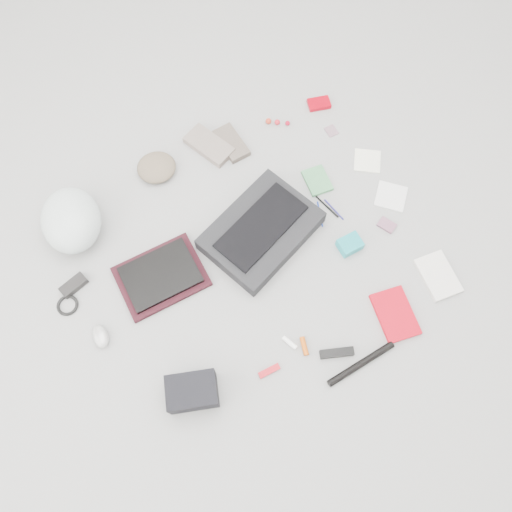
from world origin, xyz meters
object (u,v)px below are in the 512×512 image
camera_bag (192,392)px  laptop (160,275)px  book_red (395,314)px  messenger_bag (261,231)px  bike_helmet (71,220)px  accordion_wallet (350,244)px

camera_bag → laptop: bearing=100.0°
camera_bag → book_red: (0.85, -0.12, -0.05)m
messenger_bag → laptop: bearing=157.1°
messenger_bag → bike_helmet: (-0.68, 0.41, 0.05)m
laptop → camera_bag: bearing=-99.7°
laptop → accordion_wallet: size_ratio=3.12×
laptop → book_red: laptop is taller
book_red → accordion_wallet: 0.35m
bike_helmet → messenger_bag: bearing=-16.8°
messenger_bag → camera_bag: bearing=-159.5°
laptop → book_red: size_ratio=1.41×
bike_helmet → book_red: size_ratio=1.46×
book_red → laptop: bearing=152.9°
messenger_bag → accordion_wallet: bearing=-56.9°
messenger_bag → book_red: (0.29, -0.58, -0.03)m
laptop → accordion_wallet: accordion_wallet is taller
book_red → messenger_bag: bearing=128.9°
messenger_bag → bike_helmet: 0.80m
bike_helmet → book_red: 1.40m
camera_bag → book_red: 0.86m
messenger_bag → bike_helmet: bearing=130.0°
accordion_wallet → laptop: bearing=161.9°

